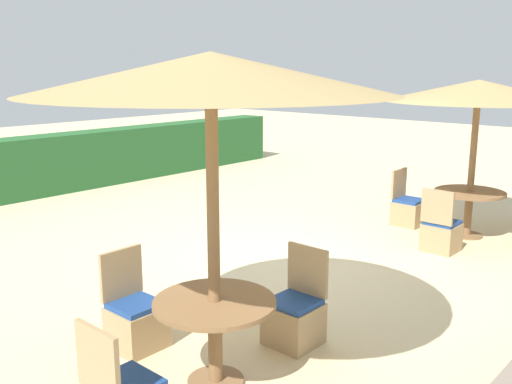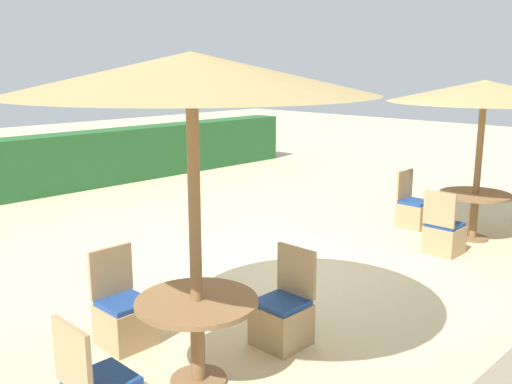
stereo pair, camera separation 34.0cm
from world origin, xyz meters
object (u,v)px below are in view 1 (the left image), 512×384
object	(u,v)px
patio_chair_front_right_west	(441,233)
round_table_front_right	(469,201)
parasol_front_right	(478,91)
patio_chair_front_right_north	(408,210)
round_table_front_left	(215,319)
patio_chair_front_left_north	(136,321)
patio_chair_front_left_east	(295,317)
parasol_front_left	(211,75)

from	to	relation	value
patio_chair_front_right_west	round_table_front_right	bearing A→B (deg)	90.14
parasol_front_right	round_table_front_right	bearing A→B (deg)	-153.43
round_table_front_right	patio_chair_front_right_north	world-z (taller)	patio_chair_front_right_north
round_table_front_left	parasol_front_right	bearing A→B (deg)	0.90
patio_chair_front_left_north	parasol_front_right	xyz separation A→B (m)	(5.66, -0.94, 1.99)
round_table_front_left	patio_chair_front_left_north	bearing A→B (deg)	92.89
patio_chair_front_left_north	round_table_front_right	xyz separation A→B (m)	(5.66, -0.94, 0.31)
patio_chair_front_left_east	patio_chair_front_right_west	bearing A→B (deg)	-87.73
parasol_front_right	round_table_front_right	xyz separation A→B (m)	(-0.00, -0.00, -1.68)
round_table_front_right	patio_chair_front_right_west	xyz separation A→B (m)	(-0.99, -0.00, -0.31)
parasol_front_left	patio_chair_front_left_east	world-z (taller)	parasol_front_left
patio_chair_front_left_north	parasol_front_right	bearing A→B (deg)	170.56
patio_chair_front_left_north	round_table_front_right	bearing A→B (deg)	170.56
round_table_front_left	patio_chair_front_right_north	bearing A→B (deg)	11.05
parasol_front_left	parasol_front_right	xyz separation A→B (m)	(5.61, 0.09, -0.31)
patio_chair_front_right_north	patio_chair_front_left_north	bearing A→B (deg)	0.62
parasol_front_left	round_table_front_left	xyz separation A→B (m)	(-0.00, 0.00, -1.98)
patio_chair_front_left_east	round_table_front_right	size ratio (longest dim) A/B	0.87
parasol_front_left	patio_chair_front_left_north	xyz separation A→B (m)	(-0.05, 1.03, -2.30)
parasol_front_right	patio_chair_front_right_west	distance (m)	2.22
round_table_front_left	patio_chair_front_right_north	world-z (taller)	patio_chair_front_right_north
round_table_front_left	parasol_front_left	bearing A→B (deg)	0.00
patio_chair_front_left_east	round_table_front_right	distance (m)	4.61
round_table_front_right	patio_chair_front_right_west	size ratio (longest dim) A/B	1.15
round_table_front_right	patio_chair_front_left_north	bearing A→B (deg)	170.56
parasol_front_left	patio_chair_front_right_west	size ratio (longest dim) A/B	3.07
parasol_front_right	patio_chair_front_right_north	bearing A→B (deg)	91.70
round_table_front_left	parasol_front_right	xyz separation A→B (m)	(5.61, 0.09, 1.67)
round_table_front_left	patio_chair_front_right_west	bearing A→B (deg)	1.06
patio_chair_front_left_north	round_table_front_right	world-z (taller)	patio_chair_front_left_north
round_table_front_right	patio_chair_front_right_north	xyz separation A→B (m)	(-0.03, 1.00, -0.31)
round_table_front_right	patio_chair_front_right_west	distance (m)	1.03
patio_chair_front_right_west	patio_chair_front_right_north	xyz separation A→B (m)	(0.96, 1.00, 0.00)
round_table_front_right	patio_chair_front_right_west	world-z (taller)	patio_chair_front_right_west
parasol_front_right	round_table_front_right	distance (m)	1.68
patio_chair_front_right_west	patio_chair_front_left_east	bearing A→B (deg)	-87.73
patio_chair_front_left_east	parasol_front_right	world-z (taller)	parasol_front_right
patio_chair_front_left_east	patio_chair_front_right_north	xyz separation A→B (m)	(4.57, 1.15, 0.00)
parasol_front_left	parasol_front_right	bearing A→B (deg)	0.90
patio_chair_front_right_west	patio_chair_front_right_north	distance (m)	1.39
parasol_front_right	patio_chair_front_right_west	bearing A→B (deg)	-179.86
parasol_front_left	parasol_front_right	world-z (taller)	parasol_front_left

